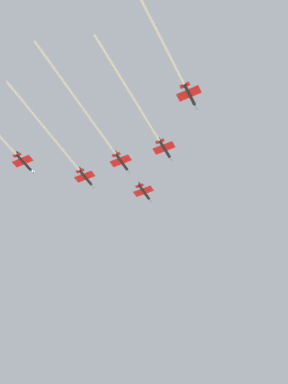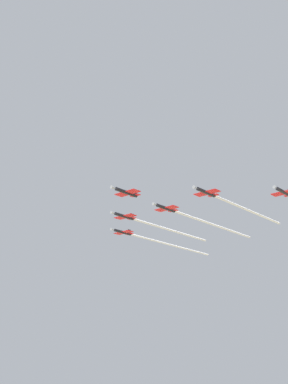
{
  "view_description": "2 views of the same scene",
  "coord_description": "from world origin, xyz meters",
  "px_view_note": "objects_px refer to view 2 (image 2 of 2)",
  "views": [
    {
      "loc": [
        119.89,
        -22.99,
        3.87
      ],
      "look_at": [
        -9.08,
        -11.14,
        132.98
      ],
      "focal_mm": 42.83,
      "sensor_mm": 36.0,
      "label": 1
    },
    {
      "loc": [
        -143.52,
        -38.16,
        86.56
      ],
      "look_at": [
        -1.0,
        -15.15,
        135.59
      ],
      "focal_mm": 45.46,
      "sensor_mm": 36.0,
      "label": 2
    }
  ],
  "objects_px": {
    "jet_port_inner": "(233,203)",
    "jet_starboard_inner": "(153,225)",
    "jet_port_outer": "(197,219)",
    "jet_center_rear": "(155,241)",
    "jet_lead": "(126,192)"
  },
  "relations": [
    {
      "from": "jet_lead",
      "to": "jet_port_outer",
      "type": "xyz_separation_m",
      "value": [
        31.02,
        -19.47,
        -0.66
      ]
    },
    {
      "from": "jet_lead",
      "to": "jet_port_outer",
      "type": "distance_m",
      "value": 36.63
    },
    {
      "from": "jet_port_outer",
      "to": "jet_center_rear",
      "type": "relative_size",
      "value": 0.92
    },
    {
      "from": "jet_port_inner",
      "to": "jet_starboard_inner",
      "type": "relative_size",
      "value": 0.98
    },
    {
      "from": "jet_port_outer",
      "to": "jet_center_rear",
      "type": "distance_m",
      "value": 38.26
    },
    {
      "from": "jet_lead",
      "to": "jet_starboard_inner",
      "type": "distance_m",
      "value": 36.95
    },
    {
      "from": "jet_lead",
      "to": "jet_port_outer",
      "type": "relative_size",
      "value": 0.2
    },
    {
      "from": "jet_center_rear",
      "to": "jet_port_outer",
      "type": "bearing_deg",
      "value": 152.63
    },
    {
      "from": "jet_lead",
      "to": "jet_center_rear",
      "type": "xyz_separation_m",
      "value": [
        63.98,
        -0.04,
        -0.22
      ]
    },
    {
      "from": "jet_port_inner",
      "to": "jet_starboard_inner",
      "type": "distance_m",
      "value": 34.0
    },
    {
      "from": "jet_port_outer",
      "to": "jet_center_rear",
      "type": "xyz_separation_m",
      "value": [
        32.96,
        19.43,
        0.44
      ]
    },
    {
      "from": "jet_center_rear",
      "to": "jet_lead",
      "type": "bearing_deg",
      "value": 122.08
    },
    {
      "from": "jet_starboard_inner",
      "to": "jet_center_rear",
      "type": "xyz_separation_m",
      "value": [
        27.16,
        3.01,
        0.34
      ]
    },
    {
      "from": "jet_port_outer",
      "to": "jet_center_rear",
      "type": "height_order",
      "value": "jet_center_rear"
    },
    {
      "from": "jet_lead",
      "to": "jet_center_rear",
      "type": "distance_m",
      "value": 63.98
    }
  ]
}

